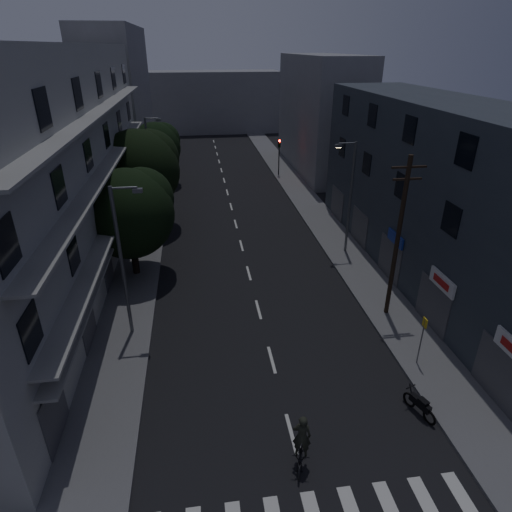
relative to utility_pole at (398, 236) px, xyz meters
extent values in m
plane|color=black|center=(-7.18, 15.50, -4.87)|extent=(160.00, 160.00, 0.00)
cube|color=#565659|center=(-14.68, 15.50, -4.79)|extent=(3.00, 90.00, 0.15)
cube|color=#565659|center=(0.32, 15.50, -4.79)|extent=(3.00, 90.00, 0.15)
cube|color=beige|center=(-7.18, -7.50, -4.86)|extent=(0.15, 2.00, 0.01)
cube|color=beige|center=(-7.18, -3.00, -4.86)|extent=(0.15, 2.00, 0.01)
cube|color=beige|center=(-7.18, 1.50, -4.86)|extent=(0.15, 2.00, 0.01)
cube|color=beige|center=(-7.18, 6.00, -4.86)|extent=(0.15, 2.00, 0.01)
cube|color=beige|center=(-7.18, 10.50, -4.86)|extent=(0.15, 2.00, 0.01)
cube|color=beige|center=(-7.18, 15.00, -4.86)|extent=(0.15, 2.00, 0.01)
cube|color=beige|center=(-7.18, 19.50, -4.86)|extent=(0.15, 2.00, 0.01)
cube|color=beige|center=(-7.18, 24.00, -4.86)|extent=(0.15, 2.00, 0.01)
cube|color=beige|center=(-7.18, 28.50, -4.86)|extent=(0.15, 2.00, 0.01)
cube|color=beige|center=(-7.18, 33.00, -4.86)|extent=(0.15, 2.00, 0.01)
cube|color=beige|center=(-7.18, 37.50, -4.86)|extent=(0.15, 2.00, 0.01)
cube|color=beige|center=(-7.18, 42.00, -4.86)|extent=(0.15, 2.00, 0.01)
cube|color=beige|center=(-7.18, 46.50, -4.86)|extent=(0.15, 2.00, 0.01)
cube|color=beige|center=(-7.18, 51.00, -4.86)|extent=(0.15, 2.00, 0.01)
cube|color=#9C9D98|center=(-19.18, 8.50, 2.13)|extent=(6.00, 36.00, 14.00)
cube|color=black|center=(-16.16, -6.50, -2.87)|extent=(0.06, 1.60, 1.60)
cube|color=black|center=(-16.16, -0.50, -2.87)|extent=(0.06, 1.60, 1.60)
cube|color=black|center=(-16.16, 5.50, -2.87)|extent=(0.06, 1.60, 1.60)
cube|color=black|center=(-16.16, 11.50, -2.87)|extent=(0.06, 1.60, 1.60)
cube|color=black|center=(-16.16, 17.50, -2.87)|extent=(0.06, 1.60, 1.60)
cube|color=black|center=(-16.16, 23.50, -2.87)|extent=(0.06, 1.60, 1.60)
cube|color=black|center=(-16.16, -6.50, 0.33)|extent=(0.06, 1.60, 1.60)
cube|color=black|center=(-16.16, -0.50, 0.33)|extent=(0.06, 1.60, 1.60)
cube|color=black|center=(-16.16, 5.50, 0.33)|extent=(0.06, 1.60, 1.60)
cube|color=black|center=(-16.16, 11.50, 0.33)|extent=(0.06, 1.60, 1.60)
cube|color=black|center=(-16.16, 17.50, 0.33)|extent=(0.06, 1.60, 1.60)
cube|color=black|center=(-16.16, 23.50, 0.33)|extent=(0.06, 1.60, 1.60)
cube|color=black|center=(-16.16, -6.50, 3.53)|extent=(0.06, 1.60, 1.60)
cube|color=black|center=(-16.16, -0.50, 3.53)|extent=(0.06, 1.60, 1.60)
cube|color=black|center=(-16.16, 5.50, 3.53)|extent=(0.06, 1.60, 1.60)
cube|color=black|center=(-16.16, 11.50, 3.53)|extent=(0.06, 1.60, 1.60)
cube|color=black|center=(-16.16, 17.50, 3.53)|extent=(0.06, 1.60, 1.60)
cube|color=black|center=(-16.16, 23.50, 3.53)|extent=(0.06, 1.60, 1.60)
cube|color=black|center=(-16.16, -0.50, 6.73)|extent=(0.06, 1.60, 1.60)
cube|color=black|center=(-16.16, 5.50, 6.73)|extent=(0.06, 1.60, 1.60)
cube|color=black|center=(-16.16, 11.50, 6.73)|extent=(0.06, 1.60, 1.60)
cube|color=black|center=(-16.16, 17.50, 6.73)|extent=(0.06, 1.60, 1.60)
cube|color=black|center=(-16.16, 23.50, 6.73)|extent=(0.06, 1.60, 1.60)
cube|color=gray|center=(-15.68, 8.50, -0.87)|extent=(1.00, 32.40, 0.12)
cube|color=gray|center=(-15.68, 8.50, 2.33)|extent=(1.00, 32.40, 0.12)
cube|color=gray|center=(-15.68, 8.50, 5.53)|extent=(1.00, 32.40, 0.12)
cube|color=gray|center=(-15.78, 8.50, -1.77)|extent=(0.80, 32.40, 0.12)
cube|color=#424247|center=(-16.15, -6.50, -3.47)|extent=(0.06, 2.40, 2.40)
cube|color=#424247|center=(-16.15, -0.50, -3.47)|extent=(0.06, 2.40, 2.40)
cube|color=#424247|center=(-16.15, 5.50, -3.47)|extent=(0.06, 2.40, 2.40)
cube|color=#424247|center=(-16.15, 11.50, -3.47)|extent=(0.06, 2.40, 2.40)
cube|color=#424247|center=(-16.15, 17.50, -3.47)|extent=(0.06, 2.40, 2.40)
cube|color=#424247|center=(-16.15, 23.50, -3.47)|extent=(0.06, 2.40, 2.40)
cube|color=#2A3139|center=(4.82, 4.50, 0.63)|extent=(6.00, 28.00, 11.00)
cube|color=black|center=(1.80, -1.50, 1.43)|extent=(0.06, 1.40, 1.50)
cube|color=black|center=(1.80, 4.00, 1.43)|extent=(0.06, 1.40, 1.50)
cube|color=black|center=(1.80, 9.50, 1.43)|extent=(0.06, 1.40, 1.50)
cube|color=black|center=(1.80, 15.00, 1.43)|extent=(0.06, 1.40, 1.50)
cube|color=black|center=(1.80, -1.50, 4.73)|extent=(0.06, 1.40, 1.50)
cube|color=black|center=(1.80, 4.00, 4.73)|extent=(0.06, 1.40, 1.50)
cube|color=black|center=(1.80, 9.50, 4.73)|extent=(0.06, 1.40, 1.50)
cube|color=black|center=(1.80, 15.00, 4.73)|extent=(0.06, 1.40, 1.50)
cube|color=#424247|center=(1.79, -7.00, -3.47)|extent=(0.06, 3.00, 2.60)
cube|color=#424247|center=(1.79, -1.50, -3.47)|extent=(0.06, 3.00, 2.60)
cube|color=#424247|center=(1.79, 4.00, -3.47)|extent=(0.06, 3.00, 2.60)
cube|color=#424247|center=(1.79, 9.50, -3.47)|extent=(0.06, 3.00, 2.60)
cube|color=#424247|center=(1.79, 15.00, -3.47)|extent=(0.06, 3.00, 2.60)
cube|color=silver|center=(1.72, -2.00, -1.77)|extent=(0.12, 2.20, 0.80)
cube|color=#B21414|center=(1.64, -2.00, -1.77)|extent=(0.02, 1.40, 0.36)
cube|color=navy|center=(1.72, 3.50, -1.77)|extent=(0.12, 2.00, 0.70)
cube|color=slate|center=(-19.18, 38.50, 3.13)|extent=(6.00, 20.00, 16.00)
cube|color=slate|center=(4.82, 32.50, 1.63)|extent=(6.00, 20.00, 13.00)
cube|color=slate|center=(-7.18, 60.50, 0.13)|extent=(24.00, 8.00, 10.00)
cylinder|color=black|center=(-14.66, 6.87, -2.81)|extent=(0.44, 0.44, 3.82)
sphere|color=black|center=(-14.66, 6.87, -0.52)|extent=(5.73, 5.73, 5.73)
sphere|color=black|center=(-13.80, 7.59, 0.20)|extent=(4.01, 4.01, 4.01)
sphere|color=black|center=(-15.37, 6.30, -0.09)|extent=(3.72, 3.72, 3.72)
cylinder|color=black|center=(-14.82, 15.17, -2.56)|extent=(0.44, 0.44, 4.32)
sphere|color=black|center=(-14.82, 15.17, 0.04)|extent=(6.51, 6.51, 6.51)
sphere|color=black|center=(-13.84, 15.98, 0.85)|extent=(4.55, 4.55, 4.55)
sphere|color=black|center=(-15.63, 14.52, 0.52)|extent=(4.23, 4.23, 4.23)
cylinder|color=black|center=(-14.44, 27.61, -2.93)|extent=(0.44, 0.44, 3.58)
sphere|color=black|center=(-14.44, 27.61, -0.78)|extent=(5.35, 5.35, 5.35)
sphere|color=black|center=(-13.64, 28.28, -0.11)|extent=(3.74, 3.74, 3.74)
sphere|color=black|center=(-15.11, 27.07, -0.38)|extent=(3.47, 3.47, 3.47)
cylinder|color=black|center=(-0.66, 29.43, -3.12)|extent=(0.12, 0.12, 3.20)
cube|color=black|center=(-0.66, 29.43, -1.07)|extent=(0.28, 0.22, 0.90)
sphere|color=#FF0C05|center=(-0.66, 29.28, -0.74)|extent=(0.22, 0.22, 0.22)
sphere|color=#3F330C|center=(-0.66, 29.28, -1.04)|extent=(0.22, 0.22, 0.22)
sphere|color=black|center=(-0.66, 29.28, -1.34)|extent=(0.22, 0.22, 0.22)
cylinder|color=black|center=(-13.82, 30.29, -3.12)|extent=(0.12, 0.12, 3.20)
cube|color=black|center=(-13.82, 30.29, -1.07)|extent=(0.28, 0.22, 0.90)
sphere|color=black|center=(-13.82, 30.14, -0.74)|extent=(0.22, 0.22, 0.22)
sphere|color=#3F330C|center=(-13.82, 30.14, -1.04)|extent=(0.22, 0.22, 0.22)
sphere|color=#0CFF26|center=(-13.82, 30.14, -1.34)|extent=(0.22, 0.22, 0.22)
cylinder|color=#5B5D62|center=(-14.19, 0.16, -0.72)|extent=(0.18, 0.18, 8.00)
cylinder|color=#5B5D62|center=(-13.59, 0.16, 3.18)|extent=(1.20, 0.10, 0.10)
cube|color=#5B5D62|center=(-12.99, 0.16, 3.03)|extent=(0.45, 0.25, 0.18)
cube|color=#4C4C4C|center=(-12.99, 0.16, 2.93)|extent=(0.35, 0.18, 0.04)
cylinder|color=slate|center=(0.36, 8.27, -0.72)|extent=(0.18, 0.18, 8.00)
cylinder|color=slate|center=(-0.24, 8.27, 3.18)|extent=(1.20, 0.10, 0.10)
cube|color=slate|center=(-0.84, 8.27, 3.03)|extent=(0.45, 0.25, 0.18)
cube|color=#FFD88C|center=(-0.84, 8.27, 2.93)|extent=(0.35, 0.18, 0.04)
cylinder|color=#5A5D62|center=(-14.52, 21.15, -0.72)|extent=(0.18, 0.18, 8.00)
cylinder|color=#5A5D62|center=(-13.92, 21.15, 3.18)|extent=(1.20, 0.10, 0.10)
cube|color=#5A5D62|center=(-13.32, 21.15, 3.03)|extent=(0.45, 0.25, 0.18)
cube|color=#4C4C4C|center=(-13.32, 21.15, 2.93)|extent=(0.35, 0.18, 0.04)
cylinder|color=black|center=(0.00, 0.00, -0.22)|extent=(0.24, 0.24, 9.00)
cube|color=black|center=(0.00, 0.00, 3.68)|extent=(1.80, 0.10, 0.10)
cube|color=black|center=(0.00, 0.00, 3.08)|extent=(1.50, 0.10, 0.10)
cylinder|color=#595B60|center=(-0.32, -4.34, -3.47)|extent=(0.06, 0.06, 2.50)
cube|color=yellow|center=(-0.32, -4.34, -2.42)|extent=(0.05, 0.35, 0.45)
torus|color=black|center=(-1.51, -7.75, -4.59)|extent=(0.31, 0.65, 0.65)
torus|color=black|center=(-1.88, -6.70, -4.59)|extent=(0.31, 0.65, 0.65)
cube|color=black|center=(-1.70, -7.22, -4.30)|extent=(0.55, 1.03, 0.32)
cube|color=black|center=(-1.65, -7.36, -4.06)|extent=(0.40, 0.48, 0.09)
cylinder|color=black|center=(-1.86, -6.75, -4.18)|extent=(0.18, 0.40, 0.78)
cube|color=black|center=(-1.89, -6.66, -3.90)|extent=(0.49, 0.20, 0.04)
imported|color=black|center=(-7.14, -8.84, -4.39)|extent=(1.13, 1.93, 0.96)
imported|color=black|center=(-7.14, -8.84, -3.47)|extent=(0.77, 0.61, 1.83)
camera|label=1|loc=(-10.27, -19.29, 8.98)|focal=30.00mm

